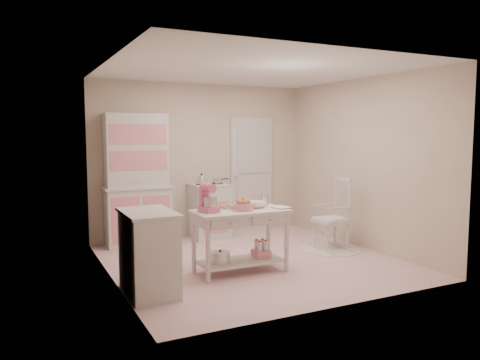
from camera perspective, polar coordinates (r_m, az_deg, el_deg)
name	(u,v)px	position (r m, az deg, el deg)	size (l,w,h in m)	color
room_shell	(253,142)	(6.33, 1.57, 4.67)	(3.84, 3.84, 2.62)	pink
door	(251,174)	(8.46, 1.40, 0.68)	(0.82, 0.05, 2.04)	silver
hutch	(137,179)	(7.51, -12.41, 0.06)	(1.06, 0.50, 2.08)	silver
stove	(210,211)	(7.91, -3.74, -3.77)	(0.62, 0.57, 0.92)	silver
base_cabinet	(149,253)	(5.28, -11.06, -8.68)	(0.54, 0.84, 0.92)	silver
lace_rug	(331,249)	(7.34, 10.99, -8.24)	(0.92, 0.92, 0.01)	white
rocking_chair	(331,214)	(7.23, 11.07, -4.05)	(0.48, 0.72, 1.10)	silver
work_table	(240,241)	(5.98, 0.05, -7.46)	(1.20, 0.60, 0.80)	silver
stand_mixer	(209,198)	(5.73, -3.82, -2.26)	(0.20, 0.28, 0.34)	#D85B89
cookie_tray	(224,208)	(6.00, -2.00, -3.45)	(0.34, 0.24, 0.02)	silver
bread_basket	(244,207)	(5.86, 0.44, -3.30)	(0.25, 0.25, 0.09)	pink
mixing_bowl	(256,205)	(6.08, 1.92, -3.01)	(0.26, 0.26, 0.08)	white
metal_pitcher	(265,200)	(6.23, 3.04, -2.39)	(0.10, 0.10, 0.17)	silver
recipe_book	(276,208)	(6.01, 4.42, -3.42)	(0.17, 0.23, 0.02)	white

